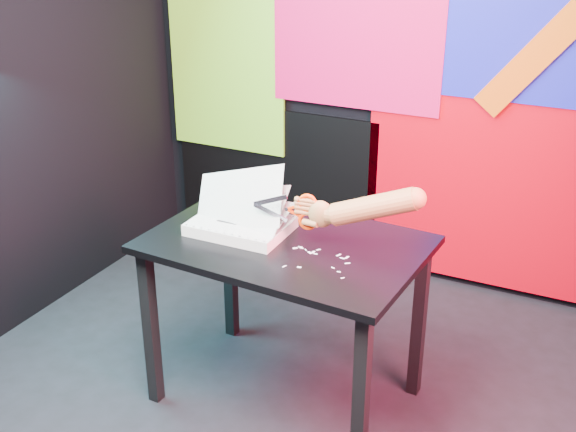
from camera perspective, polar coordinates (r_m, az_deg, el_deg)
The scene contains 7 objects.
room at distance 2.50m, azimuth -1.36°, elevation 8.86°, with size 3.01×3.01×2.71m.
backdrop at distance 3.90m, azimuth 9.56°, elevation 8.05°, with size 2.88×0.05×2.08m.
work_table at distance 2.91m, azimuth -0.18°, elevation -3.83°, with size 1.11×0.78×0.75m.
printout_stack at distance 2.94m, azimuth -3.76°, elevation -0.68°, with size 0.44×0.29×0.29m.
scissors at distance 2.77m, azimuth 1.20°, elevation 0.37°, with size 0.26×0.04×0.15m.
hand_forearm at distance 2.69m, azimuth 6.06°, elevation 0.64°, with size 0.49×0.12×0.21m.
paper_clippings at distance 2.74m, azimuth 2.51°, elevation -3.22°, with size 0.27×0.20×0.00m.
Camera 1 is at (1.12, -2.14, 2.00)m, focal length 45.00 mm.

